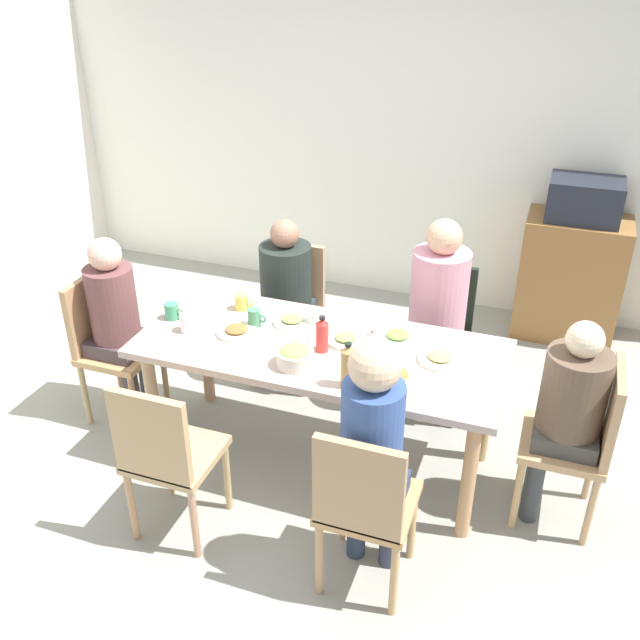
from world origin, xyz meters
name	(u,v)px	position (x,y,z in m)	size (l,w,h in m)	color
ground_plane	(320,457)	(0.00, 0.00, 0.00)	(6.96, 6.96, 0.00)	#96988E
wall_back	(422,135)	(0.00, 2.25, 1.30)	(6.04, 0.12, 2.60)	silver
dining_table	(320,360)	(0.00, 0.00, 0.66)	(1.92, 0.81, 0.75)	#C0A99C
chair_0	(166,453)	(-0.48, -0.78, 0.51)	(0.40, 0.40, 0.90)	tan
chair_1	(364,503)	(0.48, -0.78, 0.51)	(0.40, 0.40, 0.90)	tan
person_1	(372,446)	(0.48, -0.69, 0.75)	(0.30, 0.30, 1.26)	#28354B
chair_2	(107,340)	(-1.34, 0.00, 0.51)	(0.40, 0.40, 0.90)	tan
person_2	(116,316)	(-1.25, 0.00, 0.69)	(0.30, 0.30, 1.17)	#353B41
chair_3	(583,436)	(1.34, 0.00, 0.51)	(0.40, 0.40, 0.90)	tan
person_3	(568,405)	(1.25, 0.00, 0.67)	(0.30, 0.30, 1.12)	#383F43
chair_4	(291,305)	(-0.48, 0.78, 0.51)	(0.40, 0.40, 0.90)	tan
person_4	(285,287)	(-0.48, 0.69, 0.68)	(0.32, 0.32, 1.12)	#273350
chair_5	(438,330)	(0.48, 0.78, 0.51)	(0.40, 0.40, 0.90)	black
person_5	(438,301)	(0.48, 0.69, 0.75)	(0.33, 0.33, 1.25)	#565143
plate_0	(237,331)	(-0.46, -0.03, 0.76)	(0.22, 0.22, 0.04)	silver
plate_1	(346,339)	(0.11, 0.08, 0.76)	(0.20, 0.20, 0.04)	silver
plate_2	(440,358)	(0.62, 0.06, 0.76)	(0.23, 0.23, 0.04)	silver
plate_3	(398,337)	(0.36, 0.20, 0.76)	(0.22, 0.22, 0.04)	silver
plate_4	(292,321)	(-0.22, 0.17, 0.76)	(0.21, 0.21, 0.04)	silver
plate_5	(394,377)	(0.44, -0.18, 0.76)	(0.26, 0.26, 0.04)	silver
bowl_0	(295,356)	(-0.05, -0.22, 0.80)	(0.19, 0.19, 0.10)	beige
cup_0	(172,311)	(-0.87, -0.01, 0.79)	(0.11, 0.08, 0.09)	#41956A
cup_1	(315,318)	(-0.10, 0.20, 0.79)	(0.11, 0.07, 0.08)	white
cup_2	(242,302)	(-0.55, 0.22, 0.79)	(0.11, 0.07, 0.09)	#EDCD54
cup_3	(188,323)	(-0.71, -0.10, 0.80)	(0.12, 0.08, 0.10)	white
cup_4	(255,317)	(-0.40, 0.08, 0.80)	(0.11, 0.07, 0.10)	#4A8D65
bottle_0	(322,335)	(0.03, -0.04, 0.84)	(0.07, 0.07, 0.20)	red
bottle_1	(348,366)	(0.25, -0.31, 0.86)	(0.07, 0.07, 0.24)	tan
bottle_2	(373,345)	(0.29, -0.04, 0.83)	(0.07, 0.07, 0.18)	silver
side_cabinet	(570,278)	(1.21, 1.95, 0.45)	(0.70, 0.44, 0.90)	olive
microwave	(585,199)	(1.21, 1.95, 1.04)	(0.48, 0.36, 0.28)	#202430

